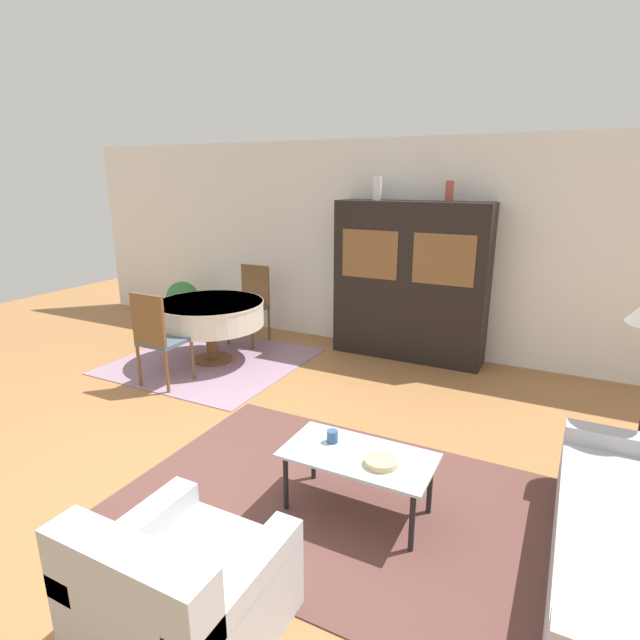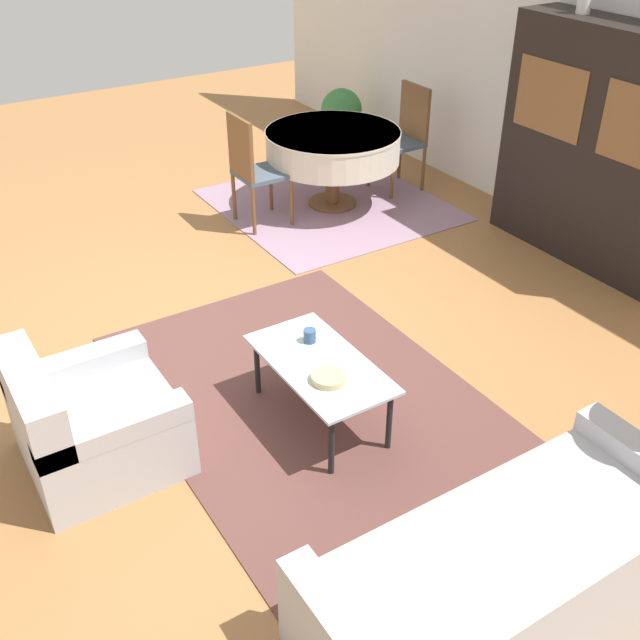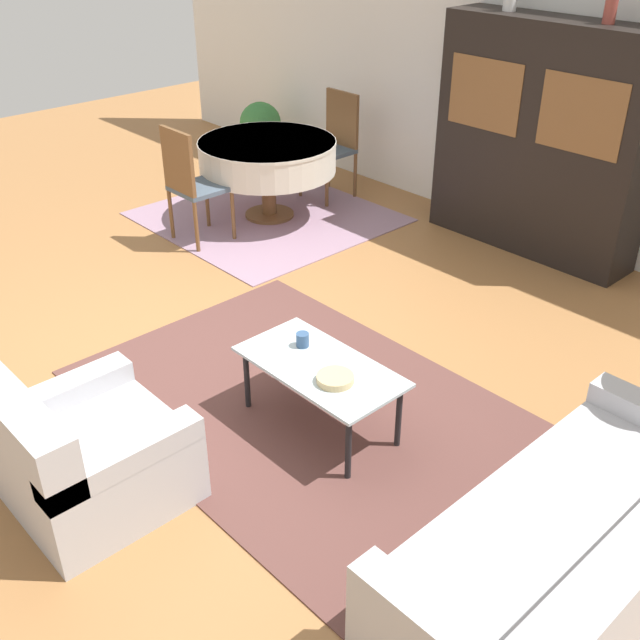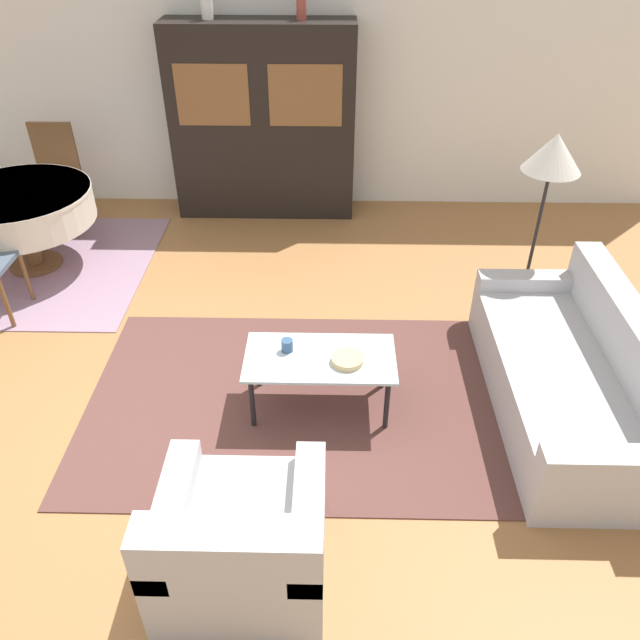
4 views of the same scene
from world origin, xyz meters
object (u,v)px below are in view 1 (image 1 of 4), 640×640
Objects in this scene: cup at (332,436)px; dining_chair_near at (157,334)px; armchair at (179,594)px; dining_chair_far at (251,300)px; display_cabinet at (410,282)px; coffee_table at (358,460)px; dining_table at (210,314)px; potted_plant at (183,301)px; vase_short at (450,191)px; bowl at (381,462)px; vase_tall at (377,188)px.

dining_chair_near is at bearing 159.80° from cup.
dining_chair_far is (-2.39, 4.09, 0.31)m from armchair.
display_cabinet is 2.18m from dining_chair_far.
dining_chair_far reaches higher than coffee_table.
display_cabinet is 1.49× the size of dining_table.
dining_chair_far is 1.38m from potted_plant.
vase_short is (2.53, 0.40, 1.47)m from dining_chair_far.
display_cabinet is 2.79× the size of potted_plant.
dining_chair_far is 4.95× the size of bowl.
dining_chair_near is 4.95× the size of bowl.
potted_plant is at bearing 145.71° from bowl.
cup is at bearing 164.01° from bowl.
dining_chair_far reaches higher than potted_plant.
bowl is (0.18, -0.05, 0.07)m from coffee_table.
dining_table is at bearing 146.72° from bowl.
cup is (-0.22, 0.06, 0.09)m from coffee_table.
display_cabinet is 3.05m from dining_chair_near.
dining_chair_near is (-2.77, 1.00, 0.20)m from coffee_table.
dining_table is at bearing -153.10° from vase_short.
display_cabinet is 1.21m from vase_tall.
bowl is (2.95, -2.82, -0.13)m from dining_chair_far.
bowl is at bearing -34.29° from potted_plant.
dining_table is 3.13m from cup.
vase_short is at bearing 97.50° from bowl.
dining_chair_near is at bearing -134.31° from display_cabinet.
dining_table is 5.60× the size of vase_short.
vase_short reaches higher than display_cabinet.
cup is 3.61m from vase_tall.
dining_chair_far is at bearing -5.08° from potted_plant.
dining_chair_far is 4.50× the size of vase_short.
display_cabinet reaches higher than dining_chair_near.
vase_short is at bearing 88.25° from armchair.
bowl is (2.95, -1.05, -0.13)m from dining_chair_near.
dining_chair_near is (0.00, -0.88, -0.02)m from dining_table.
dining_table is at bearing -148.78° from display_cabinet.
vase_tall reaches higher than cup.
display_cabinet reaches higher than armchair.
display_cabinet is at bearing 104.58° from bowl.
vase_tall reaches higher than display_cabinet.
display_cabinet reaches higher than dining_table.
dining_table is at bearing 145.76° from coffee_table.
dining_chair_far reaches higher than cup.
armchair reaches higher than coffee_table.
vase_tall is (-0.75, 4.48, 1.81)m from armchair.
vase_tall is at bearing -166.40° from dining_chair_far.
dining_chair_near reaches higher than cup.
armchair is 0.81× the size of dining_chair_near.
dining_chair_near is at bearing -127.20° from vase_tall.
display_cabinet is at bearing -179.87° from vase_short.
armchair is 1.41m from cup.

